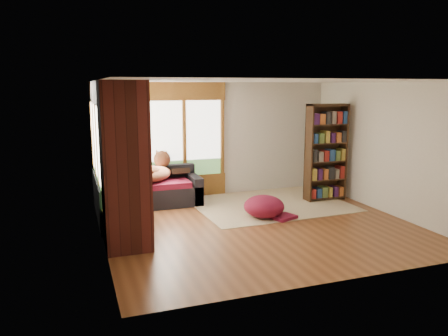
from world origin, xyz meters
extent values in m
plane|color=brown|center=(0.00, 0.00, 0.00)|extent=(5.50, 5.50, 0.00)
plane|color=white|center=(0.00, 0.00, 2.60)|extent=(5.50, 5.50, 0.00)
cube|color=silver|center=(0.00, 2.50, 1.30)|extent=(5.50, 0.04, 2.60)
cube|color=silver|center=(0.00, -2.50, 1.30)|extent=(5.50, 0.04, 2.60)
cube|color=silver|center=(-2.75, 0.00, 1.30)|extent=(0.04, 5.00, 2.60)
cube|color=silver|center=(2.75, 0.00, 1.30)|extent=(0.04, 5.00, 2.60)
cube|color=#905D24|center=(-1.20, 2.47, 1.35)|extent=(2.82, 0.10, 1.90)
cube|color=white|center=(-1.20, 2.47, 1.35)|extent=(2.54, 0.09, 1.62)
cube|color=#905D24|center=(-2.72, 1.20, 1.35)|extent=(0.10, 2.62, 1.90)
cube|color=white|center=(-2.72, 1.20, 1.35)|extent=(0.09, 2.36, 1.62)
cube|color=#6E9856|center=(-2.69, 2.03, 1.75)|extent=(0.03, 0.72, 0.90)
cube|color=#471914|center=(-2.40, -0.35, 1.30)|extent=(0.70, 0.70, 2.60)
cube|color=black|center=(-1.65, 2.05, 0.21)|extent=(2.20, 0.90, 0.42)
cube|color=black|center=(-1.65, 2.40, 0.61)|extent=(2.20, 0.20, 0.38)
cube|color=black|center=(-0.65, 2.05, 0.30)|extent=(0.20, 0.90, 0.60)
cube|color=maroon|center=(-1.75, 1.93, 0.48)|extent=(1.90, 0.66, 0.12)
cube|color=black|center=(-2.30, 1.40, 0.21)|extent=(0.90, 2.20, 0.42)
cube|color=black|center=(-2.65, 1.40, 0.61)|extent=(0.20, 2.20, 0.38)
cube|color=black|center=(-2.30, 0.40, 0.30)|extent=(0.90, 0.20, 0.60)
cube|color=maroon|center=(-2.18, 1.05, 0.48)|extent=(0.66, 1.20, 0.12)
cube|color=maroon|center=(-2.18, 2.00, 0.48)|extent=(0.66, 0.66, 0.12)
cube|color=beige|center=(0.82, 1.24, 0.01)|extent=(3.29, 2.57, 0.01)
cube|color=#382212|center=(2.58, 1.21, 1.07)|extent=(0.04, 0.31, 2.14)
cube|color=#382212|center=(1.70, 1.21, 1.07)|extent=(0.04, 0.31, 2.14)
cube|color=#382212|center=(2.14, 1.35, 1.07)|extent=(0.92, 0.02, 2.14)
cube|color=#382212|center=(2.14, 1.21, 0.06)|extent=(0.84, 0.29, 0.03)
cube|color=#382212|center=(2.14, 1.21, 0.47)|extent=(0.84, 0.29, 0.03)
cube|color=#382212|center=(2.14, 1.21, 0.87)|extent=(0.84, 0.29, 0.03)
cube|color=#382212|center=(2.14, 1.21, 1.28)|extent=(0.84, 0.29, 0.03)
cube|color=#382212|center=(2.14, 1.21, 1.69)|extent=(0.84, 0.29, 0.03)
cube|color=#382212|center=(2.14, 1.21, 2.10)|extent=(0.84, 0.29, 0.03)
cube|color=#726659|center=(2.14, 1.19, 1.07)|extent=(0.80, 0.23, 1.98)
ellipsoid|color=maroon|center=(0.30, 0.43, 0.22)|extent=(0.96, 0.96, 0.43)
ellipsoid|color=brown|center=(-1.53, 1.95, 0.76)|extent=(1.02, 1.08, 0.31)
sphere|color=brown|center=(-1.32, 2.21, 0.91)|extent=(0.51, 0.51, 0.37)
cone|color=brown|center=(-1.36, 2.16, 1.06)|extent=(0.19, 0.19, 0.16)
ellipsoid|color=#37281C|center=(-2.08, 1.18, 0.71)|extent=(0.61, 0.79, 0.24)
sphere|color=#37281C|center=(-2.01, 1.42, 0.82)|extent=(0.35, 0.35, 0.28)
cone|color=#37281C|center=(-2.02, 1.38, 0.94)|extent=(0.13, 0.13, 0.12)
cube|color=black|center=(-0.95, 2.26, 0.75)|extent=(0.45, 0.12, 0.45)
cube|color=black|center=(-1.55, 2.26, 0.75)|extent=(0.45, 0.12, 0.45)
cube|color=black|center=(-2.48, 1.80, 0.75)|extent=(0.45, 0.12, 0.45)
cube|color=black|center=(-2.48, 0.70, 0.75)|extent=(0.45, 0.12, 0.45)
camera|label=1|loc=(-3.15, -7.03, 2.51)|focal=35.00mm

